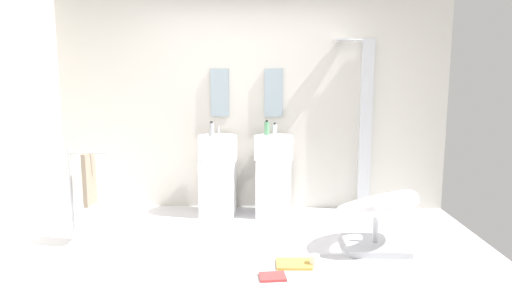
{
  "coord_description": "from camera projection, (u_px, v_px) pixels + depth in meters",
  "views": [
    {
      "loc": [
        0.3,
        -3.55,
        1.55
      ],
      "look_at": [
        0.15,
        0.55,
        0.95
      ],
      "focal_mm": 29.81,
      "sensor_mm": 36.0,
      "label": 1
    }
  ],
  "objects": [
    {
      "name": "area_rug",
      "position": [
        288.0,
        272.0,
        3.48
      ],
      "size": [
        1.14,
        0.73,
        0.01
      ],
      "primitive_type": "cube",
      "color": "#B2B2B7",
      "rests_on": "ground_plane"
    },
    {
      "name": "pedestal_sink_right",
      "position": [
        273.0,
        173.0,
        4.95
      ],
      "size": [
        0.45,
        0.45,
        1.04
      ],
      "color": "white",
      "rests_on": "ground_plane"
    },
    {
      "name": "rear_partition",
      "position": [
        247.0,
        103.0,
        5.19
      ],
      "size": [
        4.8,
        0.1,
        2.6
      ],
      "primitive_type": "cube",
      "color": "beige",
      "rests_on": "ground_plane"
    },
    {
      "name": "coffee_mug",
      "position": [
        315.0,
        260.0,
        3.58
      ],
      "size": [
        0.08,
        0.08,
        0.1
      ],
      "primitive_type": "cylinder",
      "color": "white",
      "rests_on": "area_rug"
    },
    {
      "name": "vanity_mirror_left",
      "position": [
        220.0,
        93.0,
        5.12
      ],
      "size": [
        0.22,
        0.03,
        0.57
      ],
      "primitive_type": "cube",
      "color": "#8C9EA8"
    },
    {
      "name": "magazine_ochre",
      "position": [
        294.0,
        264.0,
        3.6
      ],
      "size": [
        0.3,
        0.23,
        0.02
      ],
      "primitive_type": "cube",
      "rotation": [
        0.0,
        0.0,
        0.03
      ],
      "color": "gold",
      "rests_on": "area_rug"
    },
    {
      "name": "lounge_chair",
      "position": [
        376.0,
        212.0,
        3.95
      ],
      "size": [
        1.08,
        1.08,
        0.65
      ],
      "color": "#B7BABF",
      "rests_on": "ground_plane"
    },
    {
      "name": "soap_bottle_black",
      "position": [
        211.0,
        129.0,
        4.98
      ],
      "size": [
        0.06,
        0.06,
        0.14
      ],
      "color": "black",
      "rests_on": "pedestal_sink_left"
    },
    {
      "name": "soap_bottle_green",
      "position": [
        267.0,
        128.0,
        4.94
      ],
      "size": [
        0.06,
        0.06,
        0.17
      ],
      "color": "#59996B",
      "rests_on": "pedestal_sink_right"
    },
    {
      "name": "shower_column",
      "position": [
        364.0,
        122.0,
        5.05
      ],
      "size": [
        0.49,
        0.24,
        2.05
      ],
      "color": "#B7BABF",
      "rests_on": "ground_plane"
    },
    {
      "name": "towel_rack",
      "position": [
        86.0,
        181.0,
        3.98
      ],
      "size": [
        0.37,
        0.22,
        0.95
      ],
      "color": "#B7BABF",
      "rests_on": "ground_plane"
    },
    {
      "name": "soap_bottle_grey",
      "position": [
        212.0,
        130.0,
        4.79
      ],
      "size": [
        0.06,
        0.06,
        0.17
      ],
      "color": "#99999E",
      "rests_on": "pedestal_sink_left"
    },
    {
      "name": "soap_bottle_clear",
      "position": [
        275.0,
        129.0,
        5.04
      ],
      "size": [
        0.05,
        0.05,
        0.14
      ],
      "color": "silver",
      "rests_on": "pedestal_sink_right"
    },
    {
      "name": "ground_plane",
      "position": [
        237.0,
        261.0,
        3.75
      ],
      "size": [
        4.8,
        3.6,
        0.04
      ],
      "primitive_type": "cube",
      "color": "silver"
    },
    {
      "name": "magazine_red",
      "position": [
        273.0,
        277.0,
        3.36
      ],
      "size": [
        0.23,
        0.18,
        0.02
      ],
      "primitive_type": "cube",
      "rotation": [
        0.0,
        0.0,
        0.13
      ],
      "color": "#B73838",
      "rests_on": "area_rug"
    },
    {
      "name": "vanity_mirror_right",
      "position": [
        274.0,
        93.0,
        5.09
      ],
      "size": [
        0.22,
        0.03,
        0.57
      ],
      "primitive_type": "cube",
      "color": "#8C9EA8"
    },
    {
      "name": "pedestal_sink_left",
      "position": [
        218.0,
        173.0,
        4.97
      ],
      "size": [
        0.45,
        0.45,
        1.04
      ],
      "color": "white",
      "rests_on": "ground_plane"
    }
  ]
}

